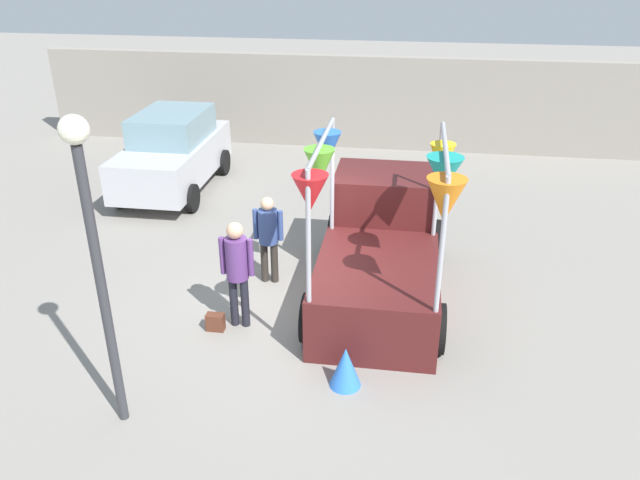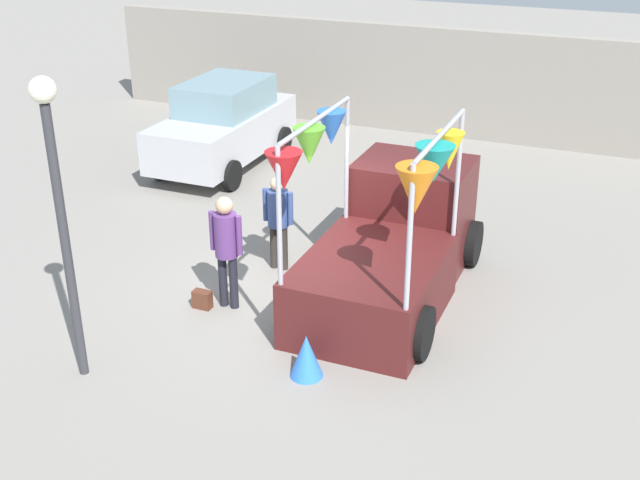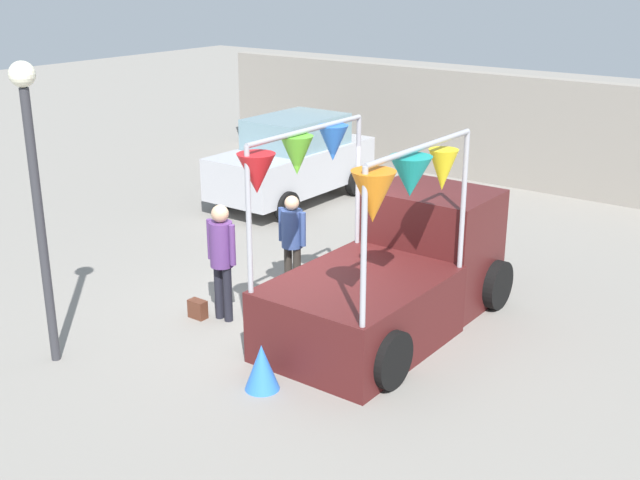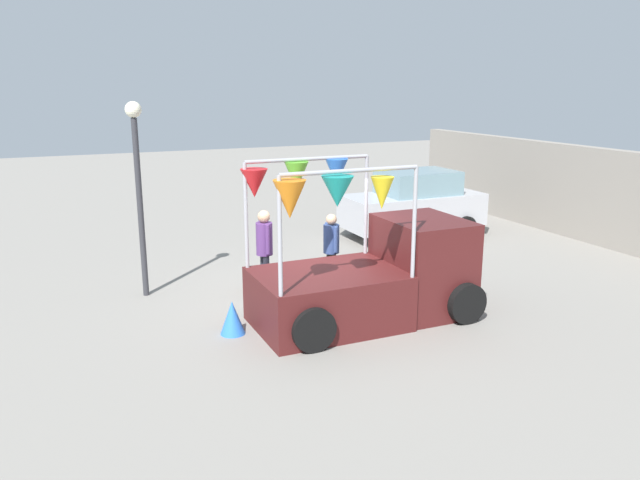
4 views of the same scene
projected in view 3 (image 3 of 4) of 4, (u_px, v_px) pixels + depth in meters
The scene contains 9 objects.
ground_plane at pixel (292, 314), 12.13m from camera, with size 60.00×60.00×0.00m, color gray.
vendor_truck at pixel (398, 267), 11.61m from camera, with size 2.45×4.12×2.96m.
parked_car at pixel (293, 159), 17.64m from camera, with size 1.88×4.00×1.88m.
person_customer at pixel (222, 251), 11.63m from camera, with size 0.53×0.34×1.78m.
person_vendor at pixel (292, 235), 12.67m from camera, with size 0.53×0.34×1.61m.
handbag at pixel (198, 309), 11.98m from camera, with size 0.28×0.16×0.28m, color #592D1E.
street_lamp at pixel (34, 173), 9.93m from camera, with size 0.32×0.32×3.95m.
brick_boundary_wall at pixel (534, 134), 18.49m from camera, with size 18.00×0.36×2.60m, color gray.
folded_kite_bundle_azure at pixel (262, 367), 9.93m from camera, with size 0.44×0.44×0.60m, color blue.
Camera 3 is at (6.99, -8.63, 5.04)m, focal length 45.00 mm.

